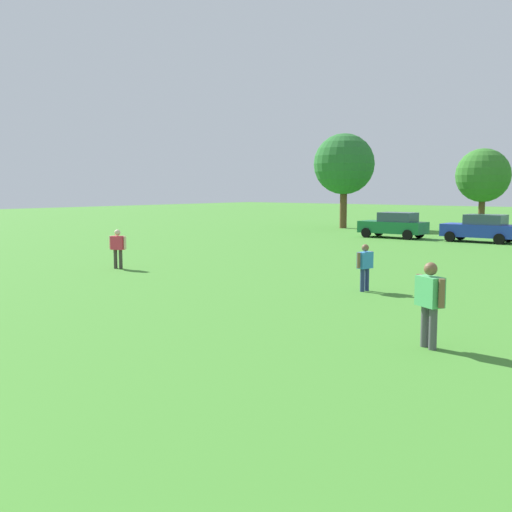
{
  "coord_description": "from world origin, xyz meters",
  "views": [
    {
      "loc": [
        9.44,
        0.02,
        3.28
      ],
      "look_at": [
        1.87,
        9.56,
        1.92
      ],
      "focal_mm": 42.97,
      "sensor_mm": 36.0,
      "label": 1
    }
  ],
  "objects_px": {
    "adult_bystander": "(430,297)",
    "parked_car_blue_1": "(481,228)",
    "parked_car_green_0": "(394,225)",
    "tree_far_left": "(344,164)",
    "bystander_near_trees": "(118,246)",
    "tree_left": "(483,176)",
    "bystander_midfield": "(365,263)"
  },
  "relations": [
    {
      "from": "bystander_near_trees",
      "to": "adult_bystander",
      "type": "bearing_deg",
      "value": -38.29
    },
    {
      "from": "adult_bystander",
      "to": "bystander_midfield",
      "type": "distance_m",
      "value": 6.96
    },
    {
      "from": "bystander_midfield",
      "to": "parked_car_blue_1",
      "type": "height_order",
      "value": "parked_car_blue_1"
    },
    {
      "from": "parked_car_green_0",
      "to": "bystander_midfield",
      "type": "bearing_deg",
      "value": 113.37
    },
    {
      "from": "bystander_near_trees",
      "to": "parked_car_blue_1",
      "type": "distance_m",
      "value": 22.74
    },
    {
      "from": "parked_car_green_0",
      "to": "bystander_near_trees",
      "type": "bearing_deg",
      "value": 84.72
    },
    {
      "from": "tree_left",
      "to": "parked_car_blue_1",
      "type": "bearing_deg",
      "value": -71.77
    },
    {
      "from": "bystander_near_trees",
      "to": "bystander_midfield",
      "type": "height_order",
      "value": "bystander_near_trees"
    },
    {
      "from": "bystander_near_trees",
      "to": "parked_car_blue_1",
      "type": "xyz_separation_m",
      "value": [
        7.5,
        21.47,
        -0.09
      ]
    },
    {
      "from": "bystander_near_trees",
      "to": "parked_car_blue_1",
      "type": "bearing_deg",
      "value": 47.67
    },
    {
      "from": "adult_bystander",
      "to": "tree_far_left",
      "type": "height_order",
      "value": "tree_far_left"
    },
    {
      "from": "parked_car_blue_1",
      "to": "bystander_near_trees",
      "type": "bearing_deg",
      "value": 70.74
    },
    {
      "from": "bystander_near_trees",
      "to": "bystander_midfield",
      "type": "distance_m",
      "value": 10.61
    },
    {
      "from": "parked_car_blue_1",
      "to": "tree_far_left",
      "type": "distance_m",
      "value": 15.2
    },
    {
      "from": "tree_far_left",
      "to": "parked_car_green_0",
      "type": "bearing_deg",
      "value": -40.47
    },
    {
      "from": "parked_car_green_0",
      "to": "parked_car_blue_1",
      "type": "distance_m",
      "value": 5.55
    },
    {
      "from": "tree_far_left",
      "to": "tree_left",
      "type": "height_order",
      "value": "tree_far_left"
    },
    {
      "from": "bystander_near_trees",
      "to": "tree_far_left",
      "type": "xyz_separation_m",
      "value": [
        -5.69,
        27.69,
        4.21
      ]
    },
    {
      "from": "parked_car_green_0",
      "to": "parked_car_blue_1",
      "type": "bearing_deg",
      "value": -176.85
    },
    {
      "from": "tree_far_left",
      "to": "adult_bystander",
      "type": "bearing_deg",
      "value": -57.02
    },
    {
      "from": "tree_far_left",
      "to": "tree_left",
      "type": "distance_m",
      "value": 10.66
    },
    {
      "from": "bystander_midfield",
      "to": "tree_left",
      "type": "distance_m",
      "value": 29.66
    },
    {
      "from": "bystander_midfield",
      "to": "tree_left",
      "type": "relative_size",
      "value": 0.24
    },
    {
      "from": "bystander_midfield",
      "to": "parked_car_green_0",
      "type": "xyz_separation_m",
      "value": [
        -8.56,
        19.82,
        -0.04
      ]
    },
    {
      "from": "adult_bystander",
      "to": "bystander_near_trees",
      "type": "height_order",
      "value": "adult_bystander"
    },
    {
      "from": "adult_bystander",
      "to": "bystander_near_trees",
      "type": "distance_m",
      "value": 15.45
    },
    {
      "from": "bystander_midfield",
      "to": "tree_far_left",
      "type": "xyz_separation_m",
      "value": [
        -16.21,
        26.34,
        4.27
      ]
    },
    {
      "from": "adult_bystander",
      "to": "tree_left",
      "type": "xyz_separation_m",
      "value": [
        -10.29,
        34.28,
        3.11
      ]
    },
    {
      "from": "tree_left",
      "to": "adult_bystander",
      "type": "bearing_deg",
      "value": -73.28
    },
    {
      "from": "adult_bystander",
      "to": "parked_car_blue_1",
      "type": "relative_size",
      "value": 0.41
    },
    {
      "from": "bystander_near_trees",
      "to": "tree_left",
      "type": "height_order",
      "value": "tree_left"
    },
    {
      "from": "tree_left",
      "to": "bystander_midfield",
      "type": "bearing_deg",
      "value": -78.44
    }
  ]
}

